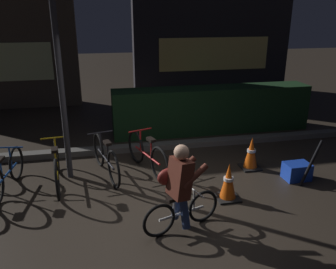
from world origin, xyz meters
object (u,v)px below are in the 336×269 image
object	(u,v)px
blue_crate	(297,171)
cyclist	(179,188)
traffic_cone_near	(228,182)
closed_umbrella	(311,163)
parked_bike_left_mid	(6,174)
street_post	(62,96)
parked_bike_center_right	(106,158)
parked_bike_center_left	(57,166)
parked_bike_right_mid	(147,154)
traffic_cone_far	(251,153)

from	to	relation	value
blue_crate	cyclist	distance (m)	2.64
traffic_cone_near	closed_umbrella	size ratio (longest dim) A/B	0.71
traffic_cone_near	cyclist	distance (m)	1.18
parked_bike_left_mid	street_post	bearing A→B (deg)	-61.77
parked_bike_center_right	closed_umbrella	bearing A→B (deg)	-121.49
street_post	cyclist	xyz separation A→B (m)	(1.57, -1.93, -0.86)
parked_bike_center_left	closed_umbrella	distance (m)	4.30
parked_bike_right_mid	traffic_cone_far	distance (m)	1.96
parked_bike_right_mid	traffic_cone_near	world-z (taller)	parked_bike_right_mid
parked_bike_left_mid	parked_bike_center_left	size ratio (longest dim) A/B	0.89
parked_bike_center_left	parked_bike_center_right	xyz separation A→B (m)	(0.82, 0.19, -0.01)
cyclist	closed_umbrella	xyz separation A→B (m)	(2.46, 0.78, -0.22)
blue_crate	parked_bike_right_mid	bearing A→B (deg)	161.75
parked_bike_center_left	parked_bike_right_mid	xyz separation A→B (m)	(1.58, 0.21, -0.01)
street_post	parked_bike_center_left	world-z (taller)	street_post
parked_bike_center_left	parked_bike_center_right	world-z (taller)	parked_bike_center_left
parked_bike_center_left	traffic_cone_far	xyz separation A→B (m)	(3.52, -0.04, -0.05)
traffic_cone_near	cyclist	world-z (taller)	cyclist
street_post	cyclist	bearing A→B (deg)	-50.90
parked_bike_right_mid	closed_umbrella	distance (m)	2.85
parked_bike_right_mid	parked_bike_center_left	bearing A→B (deg)	79.00
parked_bike_center_left	traffic_cone_near	size ratio (longest dim) A/B	2.76
closed_umbrella	parked_bike_right_mid	bearing A→B (deg)	156.67
parked_bike_left_mid	parked_bike_center_left	xyz separation A→B (m)	(0.79, 0.08, 0.03)
closed_umbrella	parked_bike_left_mid	bearing A→B (deg)	170.10
closed_umbrella	cyclist	bearing A→B (deg)	-163.30
parked_bike_center_left	traffic_cone_far	size ratio (longest dim) A/B	2.69
street_post	traffic_cone_near	xyz separation A→B (m)	(2.51, -1.30, -1.20)
parked_bike_left_mid	traffic_cone_far	distance (m)	4.31
street_post	blue_crate	xyz separation A→B (m)	(3.95, -0.90, -1.34)
parked_bike_right_mid	traffic_cone_far	world-z (taller)	parked_bike_right_mid
parked_bike_center_left	blue_crate	size ratio (longest dim) A/B	3.81
parked_bike_center_left	cyclist	xyz separation A→B (m)	(1.74, -1.66, 0.28)
parked_bike_center_right	traffic_cone_near	xyz separation A→B (m)	(1.86, -1.22, -0.05)
traffic_cone_far	closed_umbrella	size ratio (longest dim) A/B	0.73
parked_bike_left_mid	parked_bike_center_left	bearing A→B (deg)	-75.67
traffic_cone_near	closed_umbrella	xyz separation A→B (m)	(1.52, 0.15, 0.11)
cyclist	closed_umbrella	bearing A→B (deg)	-1.04
closed_umbrella	parked_bike_center_right	bearing A→B (deg)	161.61
parked_bike_left_mid	closed_umbrella	distance (m)	5.06
street_post	parked_bike_right_mid	bearing A→B (deg)	-2.39
parked_bike_center_left	parked_bike_right_mid	bearing A→B (deg)	-87.90
street_post	parked_bike_center_right	distance (m)	1.32
parked_bike_center_right	cyclist	world-z (taller)	cyclist
street_post	blue_crate	size ratio (longest dim) A/B	6.79
parked_bike_right_mid	cyclist	world-z (taller)	cyclist
parked_bike_center_left	blue_crate	distance (m)	4.18
parked_bike_right_mid	blue_crate	size ratio (longest dim) A/B	3.51
traffic_cone_near	traffic_cone_far	distance (m)	1.29
cyclist	parked_bike_right_mid	bearing A→B (deg)	76.60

